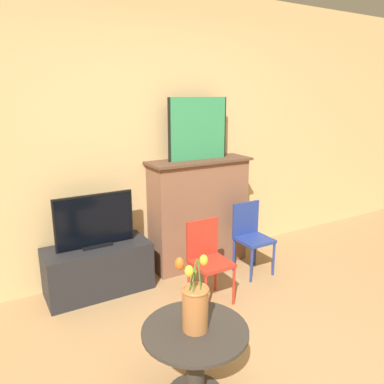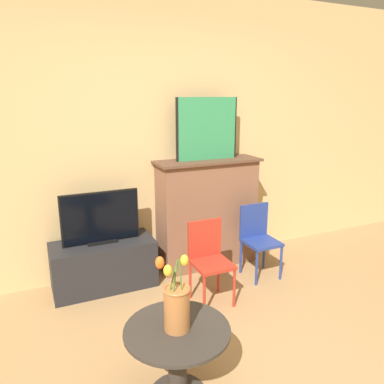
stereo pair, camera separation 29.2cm
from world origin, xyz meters
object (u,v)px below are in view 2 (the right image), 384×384
object	(u,v)px
painting	(207,129)
chair_red	(209,256)
vase_tulips	(176,304)
chair_blue	(258,236)
tv_monitor	(101,218)

from	to	relation	value
painting	chair_red	xyz separation A→B (m)	(-0.30, -0.66, -1.01)
painting	vase_tulips	distance (m)	2.00
painting	vase_tulips	size ratio (longest dim) A/B	1.43
chair_blue	chair_red	bearing A→B (deg)	-160.60
tv_monitor	chair_blue	size ratio (longest dim) A/B	0.98
chair_blue	painting	bearing A→B (deg)	128.96
tv_monitor	chair_red	world-z (taller)	tv_monitor
painting	chair_blue	xyz separation A→B (m)	(0.35, -0.43, -1.01)
painting	chair_red	size ratio (longest dim) A/B	0.92
vase_tulips	chair_red	bearing A→B (deg)	53.58
chair_red	vase_tulips	distance (m)	1.13
painting	tv_monitor	size ratio (longest dim) A/B	0.94
tv_monitor	chair_red	size ratio (longest dim) A/B	0.98
painting	tv_monitor	xyz separation A→B (m)	(-1.08, -0.06, -0.74)
chair_red	tv_monitor	bearing A→B (deg)	142.21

